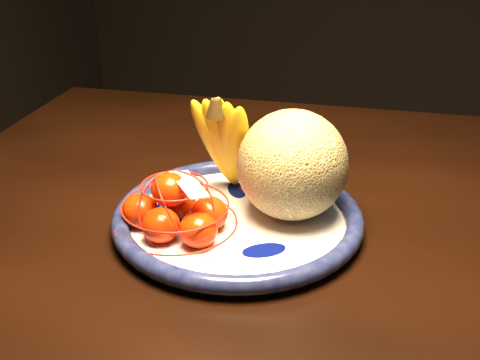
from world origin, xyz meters
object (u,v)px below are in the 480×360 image
(cantaloupe, at_px, (292,165))
(banana_bunch, at_px, (226,140))
(mandarin_bag, at_px, (176,212))
(dining_table, at_px, (407,264))
(fruit_bowl, at_px, (238,218))

(cantaloupe, xyz_separation_m, banana_bunch, (-0.11, 0.03, 0.01))
(mandarin_bag, bearing_deg, dining_table, 28.62)
(banana_bunch, height_order, mandarin_bag, banana_bunch)
(dining_table, height_order, cantaloupe, cantaloupe)
(fruit_bowl, bearing_deg, cantaloupe, 28.81)
(fruit_bowl, height_order, mandarin_bag, mandarin_bag)
(fruit_bowl, height_order, banana_bunch, banana_bunch)
(dining_table, height_order, mandarin_bag, mandarin_bag)
(cantaloupe, distance_m, banana_bunch, 0.11)
(banana_bunch, xyz_separation_m, mandarin_bag, (-0.03, -0.13, -0.06))
(banana_bunch, bearing_deg, mandarin_bag, -96.65)
(cantaloupe, height_order, banana_bunch, banana_bunch)
(cantaloupe, height_order, mandarin_bag, cantaloupe)
(fruit_bowl, bearing_deg, banana_bunch, 120.26)
(dining_table, xyz_separation_m, mandarin_bag, (-0.31, -0.17, 0.13))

